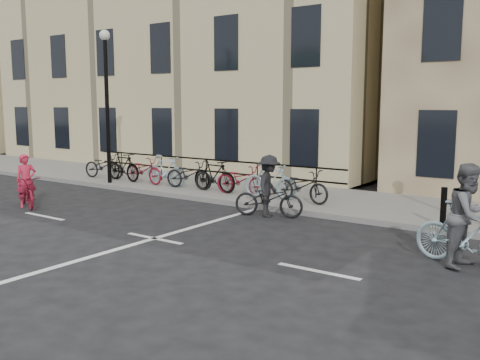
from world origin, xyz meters
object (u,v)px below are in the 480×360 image
Objects in this scene: cyclist_pink at (27,189)px; cyclist_grey at (468,225)px; lamp_post at (106,87)px; cyclist_dark at (269,193)px.

cyclist_grey is at bearing -60.93° from cyclist_pink.
lamp_post is at bearing 88.60° from cyclist_grey.
cyclist_grey reaches higher than cyclist_pink.
cyclist_pink is (0.95, -3.88, -2.96)m from lamp_post.
lamp_post is 2.93× the size of cyclist_pink.
cyclist_dark is at bearing 83.46° from cyclist_grey.
lamp_post reaches higher than cyclist_pink.
cyclist_dark is at bearing -7.87° from lamp_post.
cyclist_pink is 0.89× the size of cyclist_grey.
lamp_post is 4.97m from cyclist_pink.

